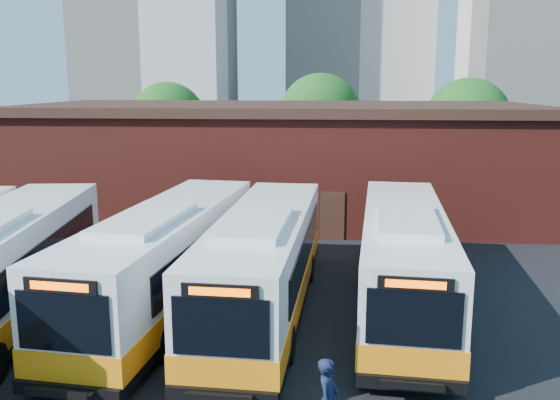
# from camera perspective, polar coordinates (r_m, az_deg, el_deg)

# --- Properties ---
(ground) EXTENTS (220.00, 220.00, 0.00)m
(ground) POSITION_cam_1_polar(r_m,az_deg,el_deg) (16.50, -5.88, -16.35)
(ground) COLOR black
(bus_midwest) EXTENTS (4.06, 13.56, 3.64)m
(bus_midwest) POSITION_cam_1_polar(r_m,az_deg,el_deg) (20.41, -10.88, -5.96)
(bus_midwest) COLOR white
(bus_midwest) RESTS_ON ground
(bus_mideast) EXTENTS (3.32, 13.23, 3.57)m
(bus_mideast) POSITION_cam_1_polar(r_m,az_deg,el_deg) (19.81, -1.53, -6.38)
(bus_mideast) COLOR white
(bus_mideast) RESTS_ON ground
(bus_east) EXTENTS (3.70, 13.18, 3.55)m
(bus_east) POSITION_cam_1_polar(r_m,az_deg,el_deg) (20.70, 11.76, -5.87)
(bus_east) COLOR white
(bus_east) RESTS_ON ground
(depot_building) EXTENTS (28.60, 12.60, 6.40)m
(depot_building) POSITION_cam_1_polar(r_m,az_deg,el_deg) (34.73, 0.11, 4.06)
(depot_building) COLOR maroon
(depot_building) RESTS_ON ground
(tree_west) EXTENTS (6.00, 6.00, 7.65)m
(tree_west) POSITION_cam_1_polar(r_m,az_deg,el_deg) (48.18, -10.72, 7.55)
(tree_west) COLOR #382314
(tree_west) RESTS_ON ground
(tree_mid) EXTENTS (6.56, 6.56, 8.36)m
(tree_mid) POSITION_cam_1_polar(r_m,az_deg,el_deg) (48.42, 3.88, 8.25)
(tree_mid) COLOR #382314
(tree_mid) RESTS_ON ground
(tree_east) EXTENTS (6.24, 6.24, 7.96)m
(tree_east) POSITION_cam_1_polar(r_m,az_deg,el_deg) (46.55, 17.59, 7.32)
(tree_east) COLOR #382314
(tree_east) RESTS_ON ground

